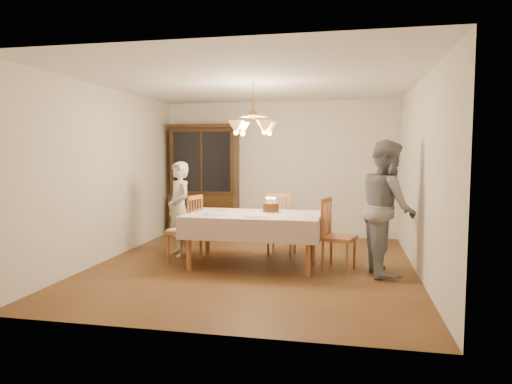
% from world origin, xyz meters
% --- Properties ---
extents(ground, '(5.00, 5.00, 0.00)m').
position_xyz_m(ground, '(0.00, 0.00, 0.00)').
color(ground, '#513017').
rests_on(ground, ground).
extents(room_shell, '(5.00, 5.00, 5.00)m').
position_xyz_m(room_shell, '(0.00, 0.00, 1.58)').
color(room_shell, white).
rests_on(room_shell, ground).
extents(dining_table, '(1.90, 1.10, 0.76)m').
position_xyz_m(dining_table, '(0.00, 0.00, 0.68)').
color(dining_table, brown).
rests_on(dining_table, ground).
extents(china_hutch, '(1.38, 0.54, 2.16)m').
position_xyz_m(china_hutch, '(-1.45, 2.25, 1.04)').
color(china_hutch, black).
rests_on(china_hutch, ground).
extents(chair_far_side, '(0.47, 0.45, 1.00)m').
position_xyz_m(chair_far_side, '(0.30, 0.78, 0.44)').
color(chair_far_side, brown).
rests_on(chair_far_side, ground).
extents(chair_left_end, '(0.50, 0.52, 1.00)m').
position_xyz_m(chair_left_end, '(-1.05, 0.05, 0.45)').
color(chair_left_end, brown).
rests_on(chair_left_end, ground).
extents(chair_right_end, '(0.52, 0.54, 1.00)m').
position_xyz_m(chair_right_end, '(1.20, 0.01, 0.44)').
color(chair_right_end, brown).
rests_on(chair_right_end, ground).
extents(elderly_woman, '(0.63, 0.64, 1.48)m').
position_xyz_m(elderly_woman, '(-1.28, 0.43, 0.74)').
color(elderly_woman, beige).
rests_on(elderly_woman, ground).
extents(adult_in_grey, '(0.82, 0.98, 1.80)m').
position_xyz_m(adult_in_grey, '(1.83, -0.06, 0.90)').
color(adult_in_grey, slate).
rests_on(adult_in_grey, ground).
extents(birthday_cake, '(0.30, 0.30, 0.22)m').
position_xyz_m(birthday_cake, '(0.23, 0.15, 0.83)').
color(birthday_cake, white).
rests_on(birthday_cake, dining_table).
extents(place_setting_near_left, '(0.38, 0.24, 0.02)m').
position_xyz_m(place_setting_near_left, '(-0.54, -0.23, 0.77)').
color(place_setting_near_left, white).
rests_on(place_setting_near_left, dining_table).
extents(place_setting_near_right, '(0.39, 0.24, 0.02)m').
position_xyz_m(place_setting_near_right, '(0.08, -0.33, 0.77)').
color(place_setting_near_right, white).
rests_on(place_setting_near_right, dining_table).
extents(place_setting_far_left, '(0.42, 0.27, 0.02)m').
position_xyz_m(place_setting_far_left, '(-0.46, 0.23, 0.77)').
color(place_setting_far_left, white).
rests_on(place_setting_far_left, dining_table).
extents(chandelier, '(0.62, 0.62, 0.73)m').
position_xyz_m(chandelier, '(-0.00, -0.00, 1.98)').
color(chandelier, '#BF8C3F').
rests_on(chandelier, ground).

